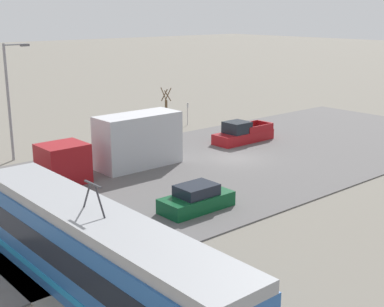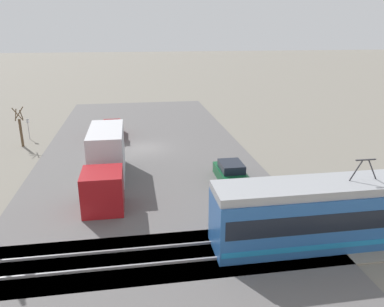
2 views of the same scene
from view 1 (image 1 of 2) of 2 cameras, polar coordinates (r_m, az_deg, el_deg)
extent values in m
plane|color=slate|center=(39.94, 4.67, -0.64)|extent=(320.00, 320.00, 0.00)
cube|color=#565454|center=(39.93, 4.67, -0.58)|extent=(18.65, 46.98, 0.08)
cube|color=gray|center=(30.60, -19.11, -6.09)|extent=(70.09, 0.10, 0.14)
cube|color=#235193|center=(20.94, -10.15, -11.15)|extent=(15.64, 2.71, 3.01)
cube|color=black|center=(20.78, -10.20, -10.26)|extent=(15.17, 2.74, 1.00)
cube|color=#1970AD|center=(21.36, -10.04, -13.39)|extent=(15.48, 2.75, 0.29)
cube|color=gray|center=(20.25, -10.38, -6.76)|extent=(15.64, 2.49, 0.43)
cylinder|color=#2D2D33|center=(19.61, -9.81, -5.07)|extent=(0.66, 0.07, 1.15)
cylinder|color=#2D2D33|center=(20.35, -11.13, -4.39)|extent=(0.66, 0.07, 1.15)
cube|color=#2D2D33|center=(19.80, -10.56, -3.22)|extent=(1.10, 0.08, 0.06)
cube|color=maroon|center=(34.86, -13.58, -1.04)|extent=(2.50, 2.83, 2.54)
cube|color=#B2B2B7|center=(37.61, -5.75, 1.41)|extent=(2.50, 6.01, 3.73)
cube|color=#196B38|center=(38.54, -6.85, 2.28)|extent=(0.02, 3.01, 0.93)
cube|color=maroon|center=(45.02, 5.49, 1.81)|extent=(1.95, 5.54, 0.87)
cube|color=black|center=(44.28, 4.82, 2.80)|extent=(1.79, 1.88, 0.94)
cube|color=maroon|center=(46.30, 5.71, 3.04)|extent=(0.12, 2.77, 0.51)
cube|color=maroon|center=(45.12, 7.35, 2.68)|extent=(0.12, 2.77, 0.51)
cube|color=maroon|center=(46.79, 7.77, 3.11)|extent=(1.79, 0.22, 0.51)
cube|color=red|center=(47.44, 7.13, 2.76)|extent=(0.14, 0.04, 0.18)
cube|color=#0C4723|center=(29.62, 0.48, -5.22)|extent=(1.89, 4.21, 0.83)
cube|color=black|center=(29.38, 0.48, -3.91)|extent=(1.62, 2.19, 0.61)
cylinder|color=brown|center=(49.96, -2.76, 4.17)|extent=(0.24, 0.24, 2.73)
cylinder|color=brown|center=(49.85, -2.97, 6.24)|extent=(0.09, 0.78, 1.06)
cylinder|color=brown|center=(49.49, -3.02, 6.29)|extent=(0.93, 0.09, 1.28)
cylinder|color=brown|center=(49.46, -2.61, 6.17)|extent=(0.09, 0.78, 1.06)
cylinder|color=brown|center=(49.79, -2.56, 6.35)|extent=(0.93, 0.09, 1.28)
cylinder|color=gray|center=(40.91, -18.96, 5.08)|extent=(0.20, 0.20, 8.52)
cylinder|color=gray|center=(40.76, -18.41, 10.97)|extent=(0.12, 1.60, 0.12)
cube|color=#515156|center=(41.06, -17.42, 10.99)|extent=(0.36, 0.60, 0.18)
cylinder|color=gray|center=(51.58, -0.49, 4.22)|extent=(0.06, 0.06, 2.18)
cube|color=white|center=(51.45, -0.46, 5.18)|extent=(0.32, 0.02, 0.44)
cube|color=red|center=(51.45, -0.45, 5.18)|extent=(0.31, 0.01, 0.10)
camera|label=2|loc=(28.77, -55.69, 9.01)|focal=35.00mm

